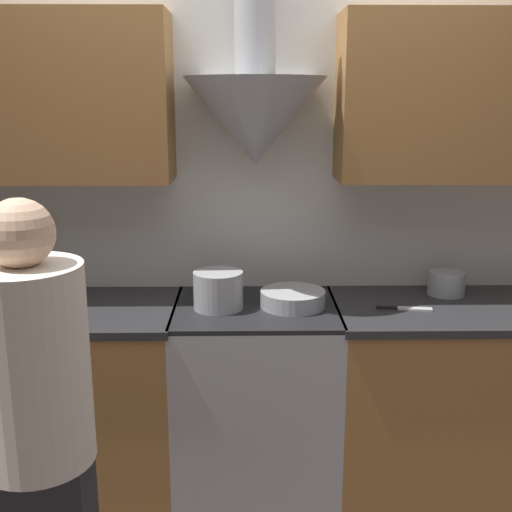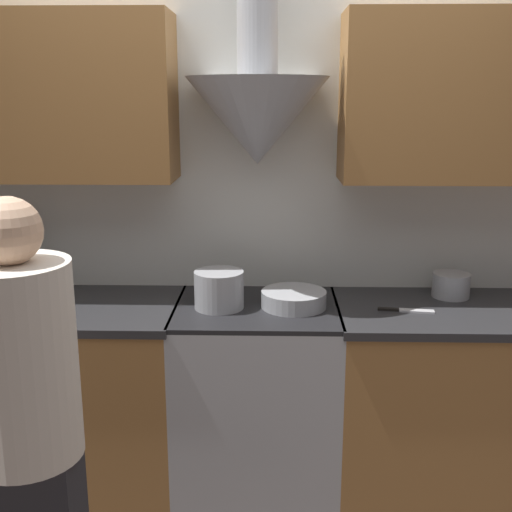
% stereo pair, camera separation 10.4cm
% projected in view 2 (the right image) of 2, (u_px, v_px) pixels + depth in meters
% --- Properties ---
extents(wall_back, '(8.40, 0.61, 2.60)m').
position_uv_depth(wall_back, '(241.00, 172.00, 2.90)').
color(wall_back, silver).
rests_on(wall_back, ground_plane).
extents(counter_left, '(1.51, 0.62, 0.92)m').
position_uv_depth(counter_left, '(16.00, 400.00, 2.92)').
color(counter_left, '#9E6B38').
rests_on(counter_left, ground_plane).
extents(counter_right, '(1.08, 0.62, 0.92)m').
position_uv_depth(counter_right, '(454.00, 406.00, 2.87)').
color(counter_right, '#9E6B38').
rests_on(counter_right, ground_plane).
extents(stove_range, '(0.71, 0.60, 0.92)m').
position_uv_depth(stove_range, '(257.00, 402.00, 2.89)').
color(stove_range, '#A8AAAF').
rests_on(stove_range, ground_plane).
extents(wine_bottle_7, '(0.08, 0.08, 0.36)m').
position_uv_depth(wine_bottle_7, '(7.00, 268.00, 2.83)').
color(wine_bottle_7, black).
rests_on(wine_bottle_7, counter_left).
extents(stock_pot, '(0.21, 0.21, 0.16)m').
position_uv_depth(stock_pot, '(219.00, 290.00, 2.74)').
color(stock_pot, '#A8AAAF').
rests_on(stock_pot, stove_range).
extents(mixing_bowl, '(0.28, 0.28, 0.07)m').
position_uv_depth(mixing_bowl, '(294.00, 299.00, 2.76)').
color(mixing_bowl, '#A8AAAF').
rests_on(mixing_bowl, stove_range).
extents(saucepan, '(0.17, 0.17, 0.11)m').
position_uv_depth(saucepan, '(451.00, 285.00, 2.90)').
color(saucepan, '#A8AAAF').
rests_on(saucepan, counter_right).
extents(chefs_knife, '(0.24, 0.06, 0.01)m').
position_uv_depth(chefs_knife, '(406.00, 310.00, 2.71)').
color(chefs_knife, silver).
rests_on(chefs_knife, counter_right).
extents(person_foreground_left, '(0.31, 0.31, 1.56)m').
position_uv_depth(person_foreground_left, '(28.00, 445.00, 1.78)').
color(person_foreground_left, '#28282D').
rests_on(person_foreground_left, ground_plane).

